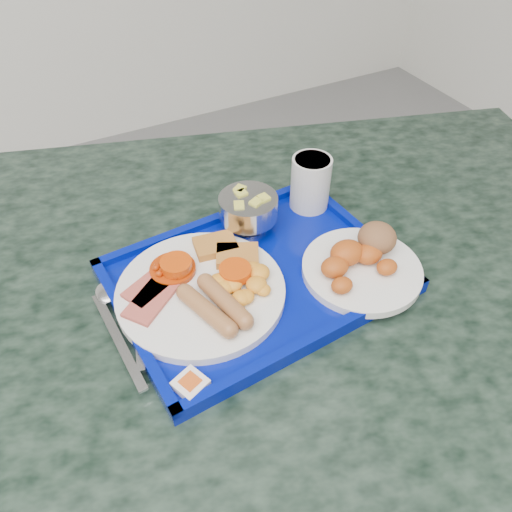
{
  "coord_description": "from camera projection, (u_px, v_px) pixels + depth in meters",
  "views": [
    {
      "loc": [
        0.67,
        0.54,
        1.38
      ],
      "look_at": [
        0.91,
        1.0,
        0.88
      ],
      "focal_mm": 35.0,
      "sensor_mm": 36.0,
      "label": 1
    }
  ],
  "objects": [
    {
      "name": "fruit_bowl",
      "position": [
        248.0,
        208.0,
        0.79
      ],
      "size": [
        0.09,
        0.09,
        0.07
      ],
      "color": "#B6B6B8",
      "rests_on": "tray"
    },
    {
      "name": "jam_packet",
      "position": [
        191.0,
        384.0,
        0.6
      ],
      "size": [
        0.05,
        0.05,
        0.01
      ],
      "rotation": [
        0.0,
        0.0,
        0.39
      ],
      "color": "white",
      "rests_on": "tray"
    },
    {
      "name": "spoon",
      "position": [
        114.0,
        303.0,
        0.7
      ],
      "size": [
        0.06,
        0.17,
        0.01
      ],
      "rotation": [
        0.0,
        0.0,
        -0.25
      ],
      "color": "#B6B6B8",
      "rests_on": "tray"
    },
    {
      "name": "tray",
      "position": [
        256.0,
        278.0,
        0.75
      ],
      "size": [
        0.43,
        0.33,
        0.02
      ],
      "rotation": [
        0.0,
        0.0,
        0.08
      ],
      "color": "#031089",
      "rests_on": "table"
    },
    {
      "name": "bread_plate",
      "position": [
        362.0,
        261.0,
        0.74
      ],
      "size": [
        0.18,
        0.18,
        0.06
      ],
      "rotation": [
        0.0,
        0.0,
        0.34
      ],
      "color": "white",
      "rests_on": "tray"
    },
    {
      "name": "juice_cup",
      "position": [
        311.0,
        181.0,
        0.83
      ],
      "size": [
        0.07,
        0.07,
        0.09
      ],
      "color": "silver",
      "rests_on": "tray"
    },
    {
      "name": "knife",
      "position": [
        118.0,
        339.0,
        0.66
      ],
      "size": [
        0.02,
        0.18,
        0.0
      ],
      "primitive_type": "cube",
      "rotation": [
        0.0,
        0.0,
        0.07
      ],
      "color": "#B6B6B8",
      "rests_on": "tray"
    },
    {
      "name": "table",
      "position": [
        247.0,
        363.0,
        0.9
      ],
      "size": [
        1.53,
        1.24,
        0.83
      ],
      "rotation": [
        0.0,
        0.0,
        -0.3
      ],
      "color": "slate",
      "rests_on": "floor"
    },
    {
      "name": "main_plate",
      "position": [
        206.0,
        287.0,
        0.71
      ],
      "size": [
        0.24,
        0.24,
        0.04
      ],
      "rotation": [
        0.0,
        0.0,
        0.15
      ],
      "color": "white",
      "rests_on": "tray"
    }
  ]
}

